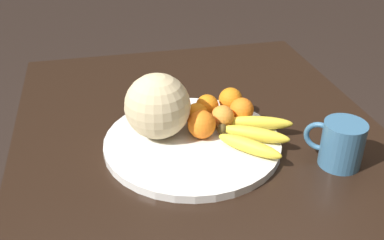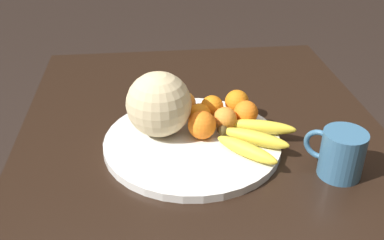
{
  "view_description": "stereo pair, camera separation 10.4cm",
  "coord_description": "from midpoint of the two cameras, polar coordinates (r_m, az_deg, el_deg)",
  "views": [
    {
      "loc": [
        0.87,
        -0.23,
        1.36
      ],
      "look_at": [
        -0.0,
        -0.03,
        0.84
      ],
      "focal_mm": 42.0,
      "sensor_mm": 36.0,
      "label": 1
    },
    {
      "loc": [
        0.89,
        -0.13,
        1.36
      ],
      "look_at": [
        -0.0,
        -0.03,
        0.84
      ],
      "focal_mm": 42.0,
      "sensor_mm": 36.0,
      "label": 2
    }
  ],
  "objects": [
    {
      "name": "orange_back_right",
      "position": [
        1.09,
        6.92,
        0.06
      ],
      "size": [
        0.06,
        0.06,
        0.06
      ],
      "color": "orange",
      "rests_on": "fruit_bowl"
    },
    {
      "name": "orange_front_left",
      "position": [
        1.12,
        9.5,
        0.86
      ],
      "size": [
        0.06,
        0.06,
        0.06
      ],
      "color": "orange",
      "rests_on": "fruit_bowl"
    },
    {
      "name": "produce_tag",
      "position": [
        1.13,
        7.03,
        -0.4
      ],
      "size": [
        0.09,
        0.05,
        0.0
      ],
      "rotation": [
        0.0,
        0.0,
        0.18
      ],
      "color": "white",
      "rests_on": "fruit_bowl"
    },
    {
      "name": "orange_back_left",
      "position": [
        1.15,
        1.55,
        2.05
      ],
      "size": [
        0.06,
        0.06,
        0.06
      ],
      "color": "orange",
      "rests_on": "fruit_bowl"
    },
    {
      "name": "melon",
      "position": [
        1.05,
        -1.41,
        1.94
      ],
      "size": [
        0.15,
        0.15,
        0.15
      ],
      "color": "beige",
      "rests_on": "fruit_bowl"
    },
    {
      "name": "ceramic_mug",
      "position": [
        1.02,
        21.18,
        -4.08
      ],
      "size": [
        0.11,
        0.12,
        0.11
      ],
      "rotation": [
        0.0,
        0.0,
        4.0
      ],
      "color": "#386689",
      "rests_on": "kitchen_table"
    },
    {
      "name": "orange_front_right",
      "position": [
        1.05,
        4.11,
        -0.73
      ],
      "size": [
        0.07,
        0.07,
        0.07
      ],
      "color": "orange",
      "rests_on": "fruit_bowl"
    },
    {
      "name": "banana_bunch",
      "position": [
        1.05,
        10.68,
        -2.29
      ],
      "size": [
        0.2,
        0.21,
        0.03
      ],
      "rotation": [
        0.0,
        0.0,
        7.3
      ],
      "color": "#473819",
      "rests_on": "fruit_bowl"
    },
    {
      "name": "kitchen_table",
      "position": [
        1.14,
        4.35,
        -7.92
      ],
      "size": [
        1.23,
        0.92,
        0.77
      ],
      "color": "black",
      "rests_on": "ground_plane"
    },
    {
      "name": "orange_mid_center",
      "position": [
        1.14,
        5.17,
        1.6
      ],
      "size": [
        0.06,
        0.06,
        0.06
      ],
      "color": "orange",
      "rests_on": "fruit_bowl"
    },
    {
      "name": "orange_side_extra",
      "position": [
        1.1,
        3.65,
        0.55
      ],
      "size": [
        0.06,
        0.06,
        0.06
      ],
      "color": "orange",
      "rests_on": "fruit_bowl"
    },
    {
      "name": "orange_top_small",
      "position": [
        1.17,
        8.26,
        2.25
      ],
      "size": [
        0.06,
        0.06,
        0.06
      ],
      "color": "orange",
      "rests_on": "fruit_bowl"
    },
    {
      "name": "fruit_bowl",
      "position": [
        1.07,
        2.78,
        -2.77
      ],
      "size": [
        0.42,
        0.42,
        0.02
      ],
      "color": "white",
      "rests_on": "kitchen_table"
    }
  ]
}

